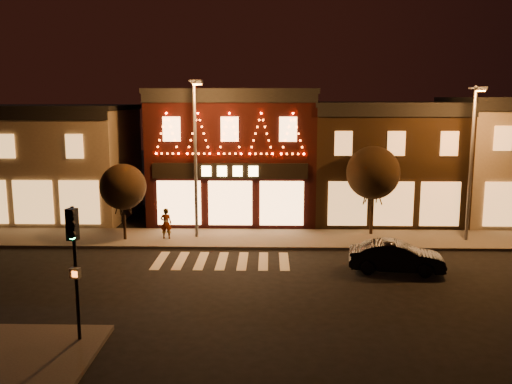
{
  "coord_description": "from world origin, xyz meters",
  "views": [
    {
      "loc": [
        2.25,
        -21.55,
        7.79
      ],
      "look_at": [
        1.65,
        4.0,
        3.39
      ],
      "focal_mm": 38.64,
      "sensor_mm": 36.0,
      "label": 1
    }
  ],
  "objects_px": {
    "traffic_signal_near": "(74,248)",
    "streetlamp_mid": "(196,147)",
    "pedestrian": "(166,223)",
    "dark_sedan": "(396,257)"
  },
  "relations": [
    {
      "from": "traffic_signal_near",
      "to": "pedestrian",
      "type": "bearing_deg",
      "value": 101.17
    },
    {
      "from": "dark_sedan",
      "to": "pedestrian",
      "type": "relative_size",
      "value": 2.49
    },
    {
      "from": "traffic_signal_near",
      "to": "streetlamp_mid",
      "type": "xyz_separation_m",
      "value": [
        2.08,
        13.12,
        1.97
      ]
    },
    {
      "from": "traffic_signal_near",
      "to": "streetlamp_mid",
      "type": "height_order",
      "value": "streetlamp_mid"
    },
    {
      "from": "dark_sedan",
      "to": "pedestrian",
      "type": "height_order",
      "value": "pedestrian"
    },
    {
      "from": "streetlamp_mid",
      "to": "dark_sedan",
      "type": "distance_m",
      "value": 11.96
    },
    {
      "from": "traffic_signal_near",
      "to": "pedestrian",
      "type": "distance_m",
      "value": 13.09
    },
    {
      "from": "traffic_signal_near",
      "to": "streetlamp_mid",
      "type": "distance_m",
      "value": 13.43
    },
    {
      "from": "streetlamp_mid",
      "to": "traffic_signal_near",
      "type": "bearing_deg",
      "value": -86.07
    },
    {
      "from": "streetlamp_mid",
      "to": "dark_sedan",
      "type": "height_order",
      "value": "streetlamp_mid"
    }
  ]
}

